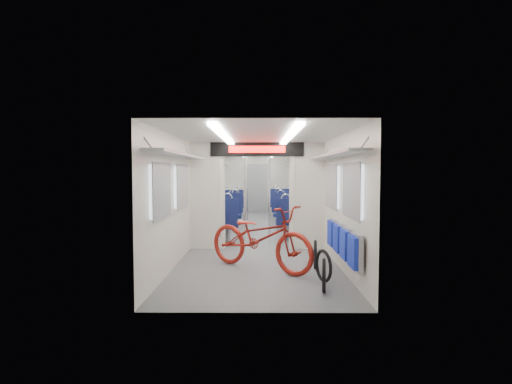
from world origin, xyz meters
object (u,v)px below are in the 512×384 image
at_px(flip_bench, 342,241).
at_px(stanchion_far_left, 247,189).
at_px(bike_hoop_a, 324,277).
at_px(seat_bay_near_left, 222,213).
at_px(seat_bay_far_left, 231,204).
at_px(stanchion_near_right, 269,194).
at_px(bike_hoop_c, 315,256).
at_px(seat_bay_far_right, 284,203).
at_px(bike_hoop_b, 323,267).
at_px(stanchion_far_right, 268,188).
at_px(stanchion_near_left, 244,195).
at_px(bicycle, 260,237).
at_px(seat_bay_near_right, 292,213).

distance_m(flip_bench, stanchion_far_left, 6.29).
relative_size(bike_hoop_a, seat_bay_near_left, 0.20).
relative_size(seat_bay_far_left, stanchion_near_right, 0.90).
distance_m(bike_hoop_c, seat_bay_far_left, 7.31).
bearing_deg(seat_bay_far_right, flip_bench, -86.90).
bearing_deg(seat_bay_near_left, bike_hoop_b, -66.30).
relative_size(bike_hoop_a, stanchion_far_right, 0.21).
distance_m(bike_hoop_c, stanchion_near_right, 2.62).
bearing_deg(flip_bench, stanchion_far_left, 105.44).
relative_size(stanchion_near_left, stanchion_far_right, 1.00).
distance_m(seat_bay_near_left, seat_bay_far_left, 3.41).
distance_m(seat_bay_near_left, stanchion_near_left, 1.66).
bearing_deg(seat_bay_near_left, bike_hoop_c, -61.78).
xyz_separation_m(seat_bay_near_left, stanchion_near_left, (0.65, -1.42, 0.57)).
bearing_deg(stanchion_near_left, flip_bench, -59.32).
relative_size(bicycle, seat_bay_far_right, 0.96).
relative_size(bicycle, bike_hoop_b, 4.23).
bearing_deg(seat_bay_far_left, flip_bench, -73.24).
bearing_deg(flip_bench, bike_hoop_a, -118.66).
relative_size(flip_bench, stanchion_far_right, 0.91).
distance_m(bike_hoop_a, stanchion_far_left, 6.97).
relative_size(seat_bay_far_left, seat_bay_far_right, 0.95).
bearing_deg(seat_bay_near_right, stanchion_near_left, -123.87).
bearing_deg(stanchion_near_right, flip_bench, -69.73).
xyz_separation_m(bike_hoop_a, seat_bay_near_right, (-0.01, 5.35, 0.35)).
height_order(seat_bay_far_left, stanchion_near_right, stanchion_near_right).
distance_m(seat_bay_near_left, stanchion_near_right, 1.86).
distance_m(seat_bay_near_right, seat_bay_far_right, 3.14).
bearing_deg(seat_bay_near_left, seat_bay_near_right, 12.16).
bearing_deg(stanchion_near_right, stanchion_far_right, 88.92).
height_order(bike_hoop_b, seat_bay_near_right, seat_bay_near_right).
xyz_separation_m(seat_bay_near_right, stanchion_near_right, (-0.65, -1.69, 0.59)).
height_order(stanchion_near_right, stanchion_far_right, same).
bearing_deg(stanchion_far_right, stanchion_near_left, -100.70).
relative_size(bike_hoop_c, stanchion_near_right, 0.22).
height_order(bicycle, bike_hoop_c, bicycle).
distance_m(seat_bay_near_right, seat_bay_far_left, 3.54).
bearing_deg(seat_bay_far_right, bike_hoop_a, -89.97).
xyz_separation_m(stanchion_near_left, stanchion_near_right, (0.57, 0.14, 0.00)).
bearing_deg(stanchion_near_right, bike_hoop_b, -76.92).
distance_m(bike_hoop_c, seat_bay_far_right, 7.18).
xyz_separation_m(bicycle, flip_bench, (1.30, -0.53, 0.02)).
bearing_deg(stanchion_far_right, bicycle, -92.93).
height_order(bike_hoop_a, seat_bay_near_right, seat_bay_near_right).
distance_m(bike_hoop_b, stanchion_far_left, 6.50).
xyz_separation_m(flip_bench, stanchion_far_right, (-1.01, 6.10, 0.57)).
height_order(bike_hoop_a, stanchion_far_right, stanchion_far_right).
bearing_deg(seat_bay_far_left, stanchion_far_left, -68.34).
relative_size(bike_hoop_a, stanchion_near_right, 0.21).
bearing_deg(flip_bench, seat_bay_far_right, 93.10).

